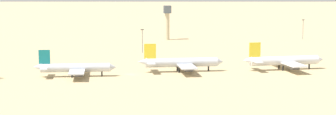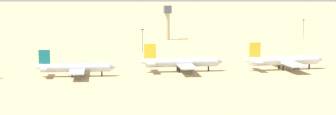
% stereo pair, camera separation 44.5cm
% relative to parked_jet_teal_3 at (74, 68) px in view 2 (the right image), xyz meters
% --- Properties ---
extents(ground, '(4000.00, 4000.00, 0.00)m').
position_rel_parked_jet_teal_3_xyz_m(ground, '(26.10, 2.03, -4.10)').
color(ground, tan).
extents(parked_jet_teal_3, '(37.89, 31.87, 12.52)m').
position_rel_parked_jet_teal_3_xyz_m(parked_jet_teal_3, '(0.00, 0.00, 0.00)').
color(parked_jet_teal_3, silver).
rests_on(parked_jet_teal_3, ground).
extents(parked_jet_yellow_4, '(41.45, 34.70, 13.72)m').
position_rel_parked_jet_teal_3_xyz_m(parked_jet_yellow_4, '(50.28, 6.54, 0.40)').
color(parked_jet_yellow_4, silver).
rests_on(parked_jet_yellow_4, ground).
extents(parked_jet_yellow_5, '(41.73, 35.11, 13.79)m').
position_rel_parked_jet_teal_3_xyz_m(parked_jet_yellow_5, '(100.77, 4.79, 0.42)').
color(parked_jet_yellow_5, silver).
rests_on(parked_jet_yellow_5, ground).
extents(control_tower, '(5.20, 5.20, 23.96)m').
position_rel_parked_jet_teal_3_xyz_m(control_tower, '(65.83, 148.34, 10.36)').
color(control_tower, '#C6B793').
rests_on(control_tower, ground).
extents(light_pole_west, '(1.80, 0.50, 13.91)m').
position_rel_parked_jet_teal_3_xyz_m(light_pole_west, '(40.47, 80.78, 4.03)').
color(light_pole_west, '#59595E').
rests_on(light_pole_west, ground).
extents(light_pole_east, '(1.80, 0.50, 14.02)m').
position_rel_parked_jet_teal_3_xyz_m(light_pole_east, '(161.08, 137.16, 4.09)').
color(light_pole_east, '#59595E').
rests_on(light_pole_east, ground).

